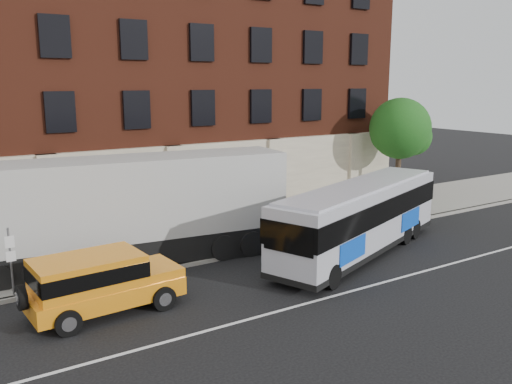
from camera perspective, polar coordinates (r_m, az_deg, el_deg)
ground at (r=18.29m, az=7.25°, el=-11.89°), size 120.00×120.00×0.00m
sidewalk at (r=25.39m, az=-5.88°, el=-4.91°), size 60.00×6.00×0.15m
kerb at (r=22.87m, az=-2.46°, el=-6.73°), size 60.00×0.25×0.15m
lane_line at (r=18.64m, az=6.25°, el=-11.38°), size 60.00×0.12×0.01m
building at (r=31.64m, az=-12.81°, el=11.89°), size 30.00×12.10×15.00m
sign_pole at (r=19.95m, az=-24.47°, el=-6.40°), size 0.30×0.20×2.50m
street_tree at (r=33.17m, az=15.03°, el=6.25°), size 3.60×3.60×6.20m
city_bus at (r=23.30m, az=10.95°, el=-2.49°), size 11.21×6.10×3.04m
yellow_suv at (r=17.95m, az=-16.34°, el=-8.94°), size 5.12×2.45×1.93m
shipping_container at (r=22.15m, az=-13.39°, el=-2.09°), size 13.20×4.18×4.33m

